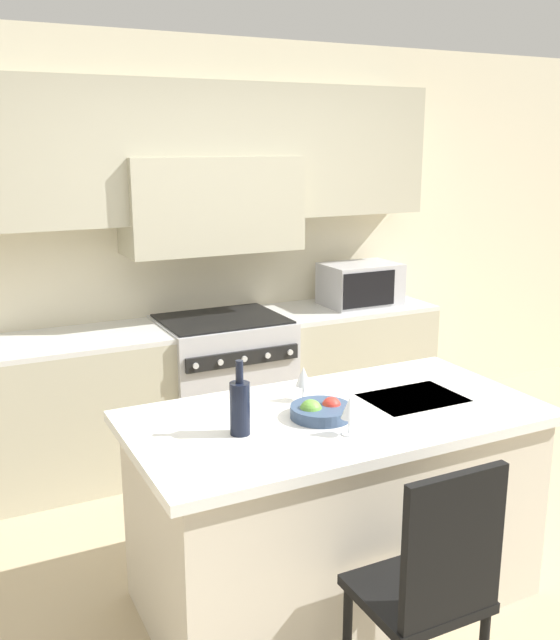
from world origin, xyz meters
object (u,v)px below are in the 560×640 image
object	(u,v)px
island_chair	(432,582)
wine_glass_near	(350,409)
wine_bottle	(240,406)
range_stove	(223,386)
fruit_bowl	(320,411)
microwave	(360,284)
wine_glass_far	(303,378)

from	to	relation	value
island_chair	wine_glass_near	size ratio (longest dim) A/B	6.31
island_chair	wine_bottle	bearing A→B (deg)	117.85
wine_bottle	wine_glass_near	size ratio (longest dim) A/B	1.93
range_stove	wine_bottle	distance (m)	1.89
range_stove	island_chair	distance (m)	2.46
wine_bottle	fruit_bowl	world-z (taller)	wine_bottle
microwave	island_chair	world-z (taller)	microwave
wine_glass_near	fruit_bowl	distance (m)	0.23
microwave	wine_glass_near	size ratio (longest dim) A/B	3.30
microwave	wine_glass_near	xyz separation A→B (m)	(-1.29, -1.93, -0.05)
microwave	island_chair	size ratio (longest dim) A/B	0.52
wine_glass_far	island_chair	bearing A→B (deg)	-90.69
microwave	wine_glass_far	size ratio (longest dim) A/B	3.30
microwave	wine_bottle	world-z (taller)	wine_bottle
microwave	wine_glass_far	bearing A→B (deg)	-130.18
island_chair	fruit_bowl	bearing A→B (deg)	91.45
range_stove	fruit_bowl	xyz separation A→B (m)	(-0.23, -1.70, 0.46)
microwave	wine_glass_near	distance (m)	2.32
wine_glass_near	fruit_bowl	size ratio (longest dim) A/B	0.60
range_stove	wine_glass_near	size ratio (longest dim) A/B	5.83
wine_glass_near	wine_bottle	bearing A→B (deg)	152.58
wine_glass_far	microwave	bearing A→B (deg)	49.82
wine_bottle	wine_glass_near	xyz separation A→B (m)	(0.39, -0.20, -0.01)
wine_bottle	wine_glass_far	distance (m)	0.46
wine_bottle	range_stove	bearing A→B (deg)	70.37
fruit_bowl	range_stove	bearing A→B (deg)	82.20
range_stove	wine_bottle	size ratio (longest dim) A/B	3.02
island_chair	wine_glass_far	world-z (taller)	wine_glass_far
microwave	wine_bottle	distance (m)	2.40
range_stove	fruit_bowl	size ratio (longest dim) A/B	3.52
range_stove	microwave	bearing A→B (deg)	1.00
island_chair	range_stove	bearing A→B (deg)	85.03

